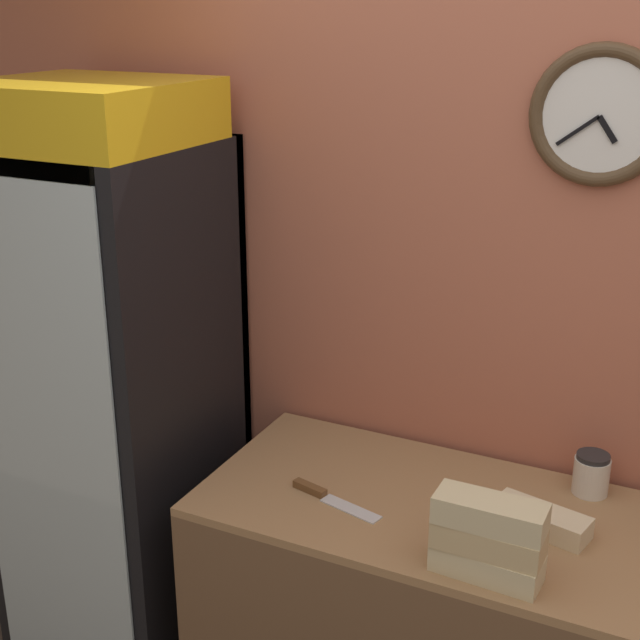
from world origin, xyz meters
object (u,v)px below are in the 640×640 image
sandwich_stack_top (490,513)px  condiment_jar (591,474)px  beverage_cooler (122,366)px  sandwich_stack_middle (488,538)px  sandwich_flat_left (540,519)px  chefs_knife (324,495)px  sandwich_stack_bottom (486,563)px

sandwich_stack_top → condiment_jar: (0.16, 0.51, -0.11)m
beverage_cooler → sandwich_stack_top: beverage_cooler is taller
sandwich_stack_middle → sandwich_flat_left: bearing=74.7°
sandwich_stack_middle → sandwich_stack_top: bearing=0.0°
beverage_cooler → condiment_jar: 1.49m
sandwich_stack_top → condiment_jar: size_ratio=2.20×
sandwich_flat_left → sandwich_stack_top: bearing=-105.3°
condiment_jar → sandwich_stack_middle: bearing=-107.2°
sandwich_flat_left → chefs_knife: sandwich_flat_left is taller
sandwich_stack_middle → sandwich_flat_left: 0.28m
sandwich_stack_top → chefs_knife: 0.56m
beverage_cooler → sandwich_stack_bottom: (1.32, -0.30, -0.16)m
chefs_knife → condiment_jar: size_ratio=2.43×
sandwich_stack_top → chefs_knife: sandwich_stack_top is taller
condiment_jar → sandwich_stack_bottom: bearing=-107.2°
sandwich_stack_bottom → chefs_knife: bearing=163.9°
beverage_cooler → chefs_knife: (0.80, -0.15, -0.19)m
sandwich_stack_bottom → condiment_jar: bearing=72.8°
beverage_cooler → sandwich_flat_left: bearing=-1.7°
condiment_jar → chefs_knife: bearing=-151.8°
sandwich_stack_bottom → sandwich_stack_top: sandwich_stack_top is taller
sandwich_flat_left → condiment_jar: 0.27m
sandwich_stack_middle → chefs_knife: size_ratio=0.91×
sandwich_stack_bottom → condiment_jar: size_ratio=2.24×
sandwich_stack_bottom → sandwich_flat_left: 0.27m
chefs_knife → sandwich_stack_bottom: bearing=-16.1°
chefs_knife → sandwich_stack_middle: bearing=-16.1°
sandwich_flat_left → chefs_knife: bearing=-169.4°
sandwich_stack_top → chefs_knife: (-0.51, 0.15, -0.17)m
sandwich_flat_left → condiment_jar: size_ratio=2.21×
beverage_cooler → sandwich_stack_bottom: size_ratio=7.27×
sandwich_stack_middle → sandwich_stack_top: 0.07m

